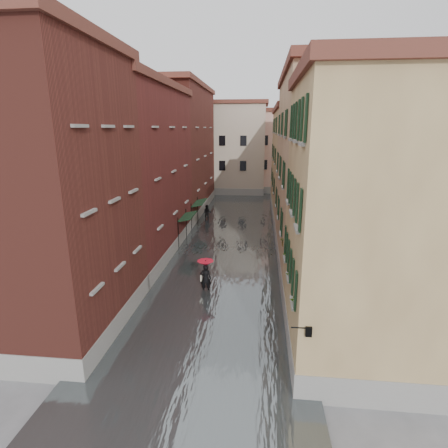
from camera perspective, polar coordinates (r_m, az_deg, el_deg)
The scene contains 16 objects.
ground at distance 19.56m, azimuth -2.42°, elevation -14.36°, with size 120.00×120.00×0.00m, color #5F5F62.
floodwater at distance 31.41m, azimuth 1.04°, elevation -2.42°, with size 10.00×60.00×0.20m, color #4E5456.
building_left_near at distance 17.91m, azimuth -26.48°, elevation 3.47°, with size 6.00×8.00×13.00m, color maroon.
building_left_mid at distance 27.73m, azimuth -14.36°, elevation 7.76°, with size 6.00×14.00×12.50m, color #591F1C.
building_left_far at distance 41.99m, azimuth -7.31°, elevation 11.57°, with size 6.00×16.00×14.00m, color maroon.
building_right_near at distance 15.93m, azimuth 21.93°, elevation -0.11°, with size 6.00×8.00×11.50m, color #94794C.
building_right_mid at distance 26.36m, azimuth 15.80°, elevation 7.83°, with size 6.00×14.00×13.00m, color tan.
building_right_far at distance 41.22m, azimuth 12.34°, elevation 9.53°, with size 6.00×16.00×11.50m, color #94794C.
building_end_cream at distance 55.17m, azimuth 0.23°, elevation 12.05°, with size 12.00×9.00×13.00m, color #BBAD94.
building_end_pink at distance 57.01m, azimuth 9.66°, elevation 11.45°, with size 10.00×9.00×12.00m, color #D2AC94.
awning_near at distance 29.58m, azimuth -5.98°, elevation 1.15°, with size 1.09×3.11×2.80m.
awning_far at distance 34.92m, azimuth -4.10°, elevation 3.40°, with size 1.09×3.42×2.80m.
wall_lantern at distance 12.82m, azimuth 13.53°, elevation -16.57°, with size 0.71×0.22×0.35m.
window_planters at distance 17.35m, azimuth 10.78°, elevation -5.81°, with size 0.59×8.39×0.84m.
pedestrian_main at distance 21.25m, azimuth -3.03°, elevation -8.05°, with size 1.00×1.00×2.06m.
pedestrian_far at distance 37.84m, azimuth -2.74°, elevation 1.85°, with size 0.84×0.65×1.72m, color black.
Camera 1 is at (2.58, -16.79, 9.70)m, focal length 28.00 mm.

